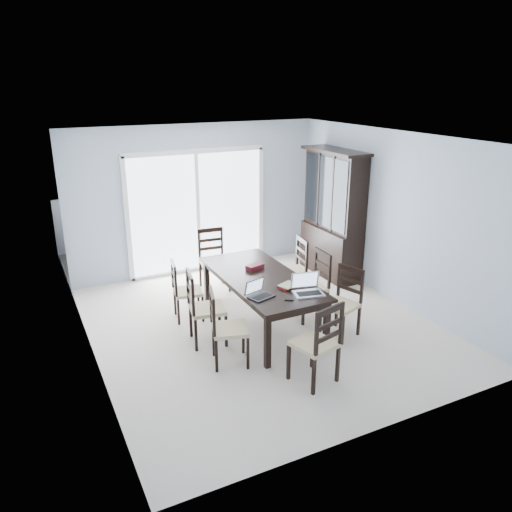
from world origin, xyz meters
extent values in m
plane|color=beige|center=(0.00, 0.00, 0.00)|extent=(5.00, 5.00, 0.00)
plane|color=white|center=(0.00, 0.00, 2.60)|extent=(5.00, 5.00, 0.00)
cube|color=#A6B5C6|center=(0.00, 2.50, 1.30)|extent=(4.50, 0.02, 2.60)
cube|color=#A6B5C6|center=(-2.25, 0.00, 1.30)|extent=(0.02, 5.00, 2.60)
cube|color=#A6B5C6|center=(2.25, 0.00, 1.30)|extent=(0.02, 5.00, 2.60)
cube|color=gray|center=(0.00, 3.50, -0.05)|extent=(4.50, 2.00, 0.10)
cube|color=#99999E|center=(0.00, 4.50, 0.55)|extent=(4.50, 0.06, 1.10)
cube|color=black|center=(0.00, 0.00, 0.73)|extent=(1.00, 2.20, 0.04)
cube|color=black|center=(0.00, 0.00, 0.67)|extent=(0.88, 2.08, 0.10)
cube|color=black|center=(-0.42, -1.00, 0.34)|extent=(0.07, 0.07, 0.69)
cube|color=black|center=(0.42, -1.00, 0.34)|extent=(0.07, 0.07, 0.69)
cube|color=black|center=(-0.42, 1.00, 0.34)|extent=(0.07, 0.07, 0.69)
cube|color=black|center=(0.42, 1.00, 0.34)|extent=(0.07, 0.07, 0.69)
cube|color=black|center=(2.01, 1.25, 0.42)|extent=(0.45, 1.30, 0.85)
cube|color=black|center=(2.04, 1.25, 1.50)|extent=(0.38, 1.30, 1.30)
cube|color=black|center=(2.01, 1.25, 2.17)|extent=(0.50, 1.38, 0.05)
cube|color=black|center=(1.84, 0.83, 1.50)|extent=(0.02, 0.36, 1.18)
cube|color=black|center=(1.84, 1.25, 1.50)|extent=(0.02, 0.36, 1.18)
cube|color=black|center=(1.84, 1.67, 1.50)|extent=(0.02, 0.36, 1.18)
cube|color=silver|center=(0.00, 2.48, 1.05)|extent=(2.40, 0.02, 2.10)
cube|color=white|center=(0.00, 2.46, 2.14)|extent=(2.52, 0.05, 0.08)
cube|color=white|center=(0.00, 2.46, 1.05)|extent=(0.06, 0.05, 2.10)
cube|color=white|center=(0.00, 2.46, 0.03)|extent=(2.52, 0.05, 0.05)
cube|color=black|center=(-0.90, -0.46, 0.21)|extent=(0.04, 0.04, 0.43)
cube|color=black|center=(-1.00, -0.82, 0.21)|extent=(0.04, 0.04, 0.43)
cube|color=black|center=(-0.54, -0.56, 0.21)|extent=(0.04, 0.04, 0.43)
cube|color=black|center=(-0.64, -0.92, 0.21)|extent=(0.04, 0.04, 0.43)
cube|color=#BFB67F|center=(-0.77, -0.69, 0.45)|extent=(0.52, 0.52, 0.05)
cube|color=black|center=(-0.99, 0.14, 0.22)|extent=(0.04, 0.04, 0.44)
cube|color=black|center=(-1.05, -0.25, 0.22)|extent=(0.04, 0.04, 0.44)
cube|color=black|center=(-0.60, 0.07, 0.22)|extent=(0.04, 0.04, 0.44)
cube|color=black|center=(-0.67, -0.32, 0.22)|extent=(0.04, 0.04, 0.44)
cube|color=#BFB67F|center=(-0.83, -0.09, 0.47)|extent=(0.50, 0.50, 0.05)
cube|color=black|center=(-0.97, 0.88, 0.20)|extent=(0.04, 0.04, 0.39)
cube|color=black|center=(-1.03, 0.54, 0.20)|extent=(0.04, 0.04, 0.39)
cube|color=black|center=(-0.63, 0.83, 0.20)|extent=(0.04, 0.04, 0.39)
cube|color=black|center=(-0.69, 0.48, 0.20)|extent=(0.04, 0.04, 0.39)
cube|color=#BFB67F|center=(-0.83, 0.68, 0.42)|extent=(0.44, 0.44, 0.05)
cube|color=black|center=(1.06, -0.83, 0.21)|extent=(0.04, 0.04, 0.42)
cube|color=black|center=(0.94, -0.48, 0.21)|extent=(0.04, 0.04, 0.42)
cube|color=black|center=(0.71, -0.95, 0.21)|extent=(0.04, 0.04, 0.42)
cube|color=black|center=(0.59, -0.60, 0.21)|extent=(0.04, 0.04, 0.42)
cube|color=#BFB67F|center=(0.83, -0.71, 0.44)|extent=(0.52, 0.52, 0.05)
cube|color=black|center=(0.93, -0.26, 0.22)|extent=(0.04, 0.04, 0.44)
cube|color=black|center=(0.95, 0.13, 0.22)|extent=(0.04, 0.04, 0.44)
cube|color=black|center=(0.54, -0.24, 0.22)|extent=(0.04, 0.04, 0.44)
cube|color=black|center=(0.56, 0.14, 0.22)|extent=(0.04, 0.04, 0.44)
cube|color=#BFB67F|center=(0.75, -0.06, 0.46)|extent=(0.45, 0.45, 0.05)
cube|color=black|center=(0.98, 0.43, 0.22)|extent=(0.04, 0.04, 0.43)
cube|color=black|center=(1.04, 0.81, 0.22)|extent=(0.04, 0.04, 0.43)
cube|color=black|center=(0.61, 0.49, 0.22)|extent=(0.04, 0.04, 0.43)
cube|color=black|center=(0.67, 0.87, 0.22)|extent=(0.04, 0.04, 0.43)
cube|color=#BFB67F|center=(0.83, 0.65, 0.46)|extent=(0.49, 0.49, 0.05)
cube|color=black|center=(-0.22, -1.71, 0.22)|extent=(0.04, 0.04, 0.45)
cube|color=black|center=(0.16, -1.62, 0.22)|extent=(0.04, 0.04, 0.45)
cube|color=black|center=(-0.32, -1.33, 0.22)|extent=(0.04, 0.04, 0.45)
cube|color=black|center=(0.07, -1.23, 0.22)|extent=(0.04, 0.04, 0.45)
cube|color=#BFB67F|center=(-0.08, -1.47, 0.47)|extent=(0.53, 0.53, 0.05)
cube|color=black|center=(0.13, 1.69, 0.22)|extent=(0.04, 0.04, 0.44)
cube|color=black|center=(-0.26, 1.73, 0.22)|extent=(0.04, 0.04, 0.44)
cube|color=black|center=(0.09, 1.30, 0.22)|extent=(0.04, 0.04, 0.44)
cube|color=black|center=(-0.30, 1.34, 0.22)|extent=(0.04, 0.04, 0.44)
cube|color=#BFB67F|center=(-0.09, 1.52, 0.47)|extent=(0.47, 0.47, 0.05)
cube|color=black|center=(-0.31, -0.62, 0.76)|extent=(0.35, 0.29, 0.02)
cube|color=silver|center=(-0.31, -0.62, 0.86)|extent=(0.26, 0.11, 0.16)
cube|color=silver|center=(0.26, -0.80, 0.76)|extent=(0.41, 0.33, 0.02)
cube|color=silver|center=(0.26, -0.80, 0.89)|extent=(0.32, 0.11, 0.19)
cube|color=maroon|center=(0.13, -0.49, 0.76)|extent=(0.25, 0.21, 0.03)
cube|color=gold|center=(0.14, -0.49, 0.78)|extent=(0.29, 0.26, 0.01)
cube|color=black|center=(-0.04, -0.84, 0.76)|extent=(0.12, 0.10, 0.01)
cube|color=#440D1B|center=(0.05, 0.30, 0.78)|extent=(0.28, 0.19, 0.06)
cube|color=brown|center=(-0.24, 3.33, 0.41)|extent=(1.79, 1.63, 0.81)
cube|color=gray|center=(-0.24, 3.33, 0.84)|extent=(1.84, 1.68, 0.05)
camera|label=1|loc=(-2.87, -5.63, 3.30)|focal=35.00mm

